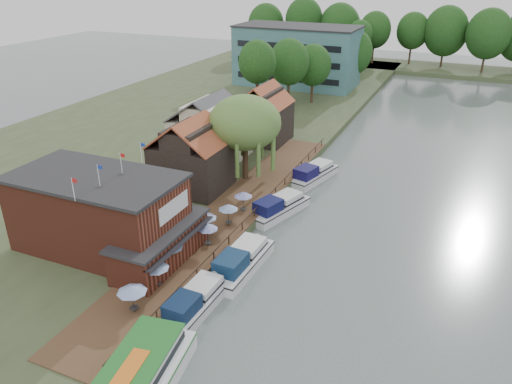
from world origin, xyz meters
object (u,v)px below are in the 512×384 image
at_px(swan, 138,382).
at_px(cottage_c, 264,113).
at_px(cottage_a, 191,154).
at_px(cruiser_1, 241,258).
at_px(pub, 116,216).
at_px(cruiser_0, 195,299).
at_px(umbrella_6, 243,202).
at_px(umbrella_2, 171,254).
at_px(cruiser_2, 279,205).
at_px(umbrella_0, 133,299).
at_px(cruiser_3, 313,172).
at_px(umbrella_1, 156,275).
at_px(umbrella_4, 205,224).
at_px(umbrella_5, 228,215).
at_px(cottage_b, 210,127).
at_px(hotel_block, 297,56).
at_px(umbrella_3, 208,235).
at_px(willow, 245,139).

bearing_deg(swan, cottage_c, 102.79).
bearing_deg(cottage_a, cruiser_1, -45.14).
relative_size(pub, cruiser_0, 2.16).
distance_m(cottage_c, umbrella_6, 23.71).
height_order(pub, umbrella_2, pub).
bearing_deg(cruiser_2, umbrella_2, -88.72).
bearing_deg(umbrella_0, cruiser_3, 82.76).
distance_m(umbrella_1, umbrella_6, 15.09).
distance_m(cottage_c, swan, 47.40).
relative_size(umbrella_4, umbrella_5, 1.02).
distance_m(pub, cruiser_1, 11.82).
distance_m(cottage_c, umbrella_5, 26.83).
distance_m(umbrella_1, swan, 9.63).
bearing_deg(cottage_b, swan, -68.67).
height_order(cottage_b, cruiser_0, cottage_b).
distance_m(hotel_block, umbrella_1, 76.02).
relative_size(umbrella_3, cruiser_2, 0.25).
relative_size(umbrella_0, swan, 5.40).
bearing_deg(pub, cottage_c, 90.00).
distance_m(cottage_b, willow, 9.07).
bearing_deg(umbrella_3, umbrella_6, 89.56).
bearing_deg(cruiser_2, umbrella_1, -84.06).
xyz_separation_m(hotel_block, umbrella_6, (15.13, -59.41, -4.86)).
relative_size(cottage_b, umbrella_5, 4.04).
relative_size(cottage_a, umbrella_6, 3.62).
bearing_deg(umbrella_5, cruiser_0, -76.07).
bearing_deg(umbrella_1, umbrella_6, 87.16).
xyz_separation_m(cottage_b, umbrella_1, (10.39, -28.48, -2.96)).
distance_m(umbrella_0, umbrella_5, 15.16).
height_order(hotel_block, umbrella_1, hotel_block).
height_order(umbrella_1, swan, umbrella_1).
bearing_deg(hotel_block, cruiser_0, -76.44).
xyz_separation_m(umbrella_0, cruiser_1, (4.33, 9.93, -1.07)).
bearing_deg(cruiser_1, pub, -162.71).
bearing_deg(cruiser_2, cruiser_0, -72.71).
bearing_deg(cottage_b, umbrella_3, -62.28).
xyz_separation_m(umbrella_3, swan, (3.36, -15.89, -2.07)).
bearing_deg(hotel_block, pub, -83.57).
bearing_deg(cottage_a, umbrella_1, -68.22).
distance_m(cruiser_0, cruiser_2, 18.29).
relative_size(umbrella_2, cruiser_3, 0.25).
height_order(cruiser_1, cruiser_3, cruiser_1).
distance_m(cottage_b, cruiser_2, 17.95).
xyz_separation_m(willow, umbrella_5, (3.54, -11.72, -3.93)).
bearing_deg(cottage_b, pub, -80.91).
bearing_deg(umbrella_4, umbrella_3, -53.47).
height_order(cottage_a, cruiser_1, cottage_a).
relative_size(umbrella_2, umbrella_4, 0.98).
xyz_separation_m(cottage_c, umbrella_3, (7.08, -30.08, -2.96)).
bearing_deg(umbrella_6, cruiser_2, 45.99).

